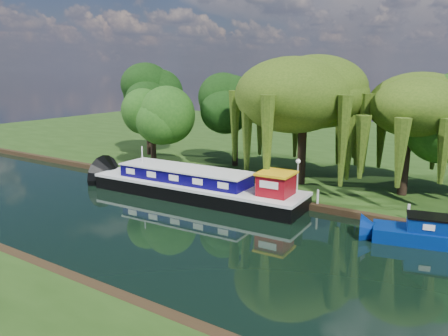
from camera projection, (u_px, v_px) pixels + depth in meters
The scene contains 12 objects.
ground at pixel (214, 238), 25.55m from camera, with size 120.00×120.00×0.00m, color black.
far_bank at pixel (373, 149), 53.15m from camera, with size 120.00×52.00×0.45m, color #1C370F.
dutch_barge at pixel (197, 186), 33.42m from camera, with size 17.61×4.78×3.68m.
red_dinghy at pixel (158, 189), 35.96m from camera, with size 2.56×3.58×0.74m, color maroon.
willow_left at pixel (304, 96), 34.49m from camera, with size 8.21×8.21×9.84m.
willow_right at pixel (409, 115), 31.60m from camera, with size 6.70×6.70×8.16m.
tree_far_left at pixel (152, 114), 40.57m from camera, with size 4.63×4.63×7.45m.
tree_far_back at pixel (148, 98), 47.12m from camera, with size 5.30×5.30×8.91m.
tree_far_mid at pixel (235, 108), 41.54m from camera, with size 4.96×4.96×8.11m.
lamppost at pixel (298, 166), 33.29m from camera, with size 0.36×0.36×2.56m.
mooring_posts at pixel (273, 189), 32.44m from camera, with size 19.16×0.16×1.00m.
reeds_near at pixel (252, 331), 15.57m from camera, with size 33.70×1.50×1.10m.
Camera 1 is at (13.72, -19.71, 9.68)m, focal length 35.00 mm.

